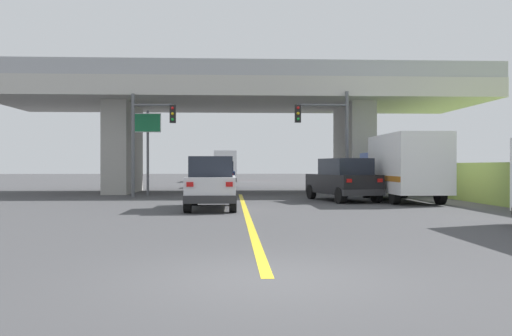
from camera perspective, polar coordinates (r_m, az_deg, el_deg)
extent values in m
plane|color=#424244|center=(34.24, -1.74, -2.57)|extent=(160.00, 160.00, 0.00)
cube|color=#B7B5AD|center=(34.48, -1.75, 7.51)|extent=(29.68, 9.74, 1.09)
cube|color=#A8A69F|center=(34.86, -13.77, 1.99)|extent=(1.46, 5.84, 5.50)
cube|color=#A8A69F|center=(35.09, 10.20, 1.98)|extent=(1.46, 5.84, 5.50)
cube|color=#9EA0A5|center=(29.96, -1.60, 10.55)|extent=(29.68, 0.20, 0.90)
cube|color=#9EA0A5|center=(39.29, -1.86, 8.08)|extent=(29.68, 0.20, 0.90)
cube|color=yellow|center=(19.85, -1.08, -4.59)|extent=(0.20, 23.60, 0.01)
cube|color=silver|center=(21.15, -4.65, -2.11)|extent=(1.81, 4.68, 0.90)
cube|color=#1E232D|center=(20.78, -4.68, 0.14)|extent=(1.59, 2.57, 0.76)
cube|color=#2D2D30|center=(18.88, -4.89, -3.33)|extent=(1.85, 0.20, 0.28)
cube|color=red|center=(18.83, -6.96, -1.72)|extent=(0.24, 0.06, 0.16)
cube|color=red|center=(18.77, -2.83, -1.73)|extent=(0.24, 0.06, 0.16)
cylinder|color=black|center=(23.00, -6.50, -3.04)|extent=(0.26, 0.72, 0.72)
cylinder|color=black|center=(22.95, -2.48, -3.05)|extent=(0.26, 0.72, 0.72)
cylinder|color=black|center=(19.44, -7.21, -3.64)|extent=(0.26, 0.72, 0.72)
cylinder|color=black|center=(19.38, -2.45, -3.65)|extent=(0.26, 0.72, 0.72)
cube|color=black|center=(26.16, 9.05, -1.66)|extent=(2.96, 4.91, 0.90)
cube|color=#1E232D|center=(25.83, 9.37, 0.16)|extent=(2.26, 2.85, 0.76)
cube|color=#2D2D30|center=(24.16, 11.28, -2.56)|extent=(2.00, 0.65, 0.28)
cube|color=red|center=(23.75, 9.78, -1.32)|extent=(0.25, 0.11, 0.16)
cube|color=red|center=(24.42, 12.90, -1.28)|extent=(0.25, 0.11, 0.16)
cylinder|color=black|center=(27.42, 5.84, -2.51)|extent=(0.42, 0.76, 0.72)
cylinder|color=black|center=(28.12, 9.19, -2.45)|extent=(0.42, 0.76, 0.72)
cylinder|color=black|center=(24.23, 8.88, -2.88)|extent=(0.42, 0.76, 0.72)
cylinder|color=black|center=(25.02, 12.57, -2.78)|extent=(0.42, 0.76, 0.72)
cube|color=navy|center=(29.21, 13.41, -0.31)|extent=(2.20, 2.00, 1.90)
cube|color=white|center=(25.72, 15.66, 0.45)|extent=(2.31, 5.31, 2.65)
cube|color=#B26619|center=(25.72, 15.66, -1.02)|extent=(2.33, 5.20, 0.24)
cylinder|color=black|center=(28.98, 11.51, -2.19)|extent=(0.30, 0.90, 0.90)
cylinder|color=black|center=(29.53, 15.27, -2.15)|extent=(0.30, 0.90, 0.90)
cylinder|color=black|center=(24.18, 14.40, -2.67)|extent=(0.30, 0.90, 0.90)
cylinder|color=black|center=(24.84, 18.82, -2.60)|extent=(0.30, 0.90, 0.90)
cube|color=navy|center=(42.07, -3.58, -0.95)|extent=(1.97, 4.26, 0.90)
cube|color=#1E232D|center=(41.74, -3.59, 0.18)|extent=(1.73, 2.34, 0.76)
cube|color=#2D2D30|center=(40.00, -3.63, -1.45)|extent=(2.01, 0.20, 0.28)
cube|color=red|center=(39.94, -4.69, -0.69)|extent=(0.24, 0.06, 0.16)
cube|color=red|center=(39.91, -2.57, -0.69)|extent=(0.24, 0.06, 0.16)
cylinder|color=black|center=(43.69, -4.70, -1.49)|extent=(0.26, 0.72, 0.72)
cylinder|color=black|center=(43.66, -2.38, -1.49)|extent=(0.26, 0.72, 0.72)
cylinder|color=black|center=(40.53, -4.86, -1.63)|extent=(0.26, 0.72, 0.72)
cylinder|color=black|center=(40.50, -2.36, -1.63)|extent=(0.26, 0.72, 0.72)
cylinder|color=#56595E|center=(29.86, 9.54, 2.51)|extent=(0.18, 0.18, 5.72)
cylinder|color=#56595E|center=(29.76, 7.00, 6.60)|extent=(2.68, 0.12, 0.12)
cube|color=black|center=(29.52, 4.42, 5.72)|extent=(0.32, 0.26, 0.96)
sphere|color=red|center=(29.40, 4.46, 6.33)|extent=(0.16, 0.16, 0.16)
sphere|color=gold|center=(29.37, 4.46, 5.75)|extent=(0.16, 0.16, 0.16)
sphere|color=green|center=(29.34, 4.46, 5.16)|extent=(0.16, 0.16, 0.16)
cylinder|color=#56595E|center=(29.62, -12.80, 2.33)|extent=(0.18, 0.18, 5.52)
cylinder|color=#56595E|center=(29.62, -10.79, 6.54)|extent=(2.11, 0.12, 0.12)
cube|color=black|center=(29.44, -8.74, 5.64)|extent=(0.32, 0.26, 0.96)
sphere|color=red|center=(29.32, -8.78, 6.25)|extent=(0.16, 0.16, 0.16)
sphere|color=gold|center=(29.29, -8.77, 5.66)|extent=(0.16, 0.16, 0.16)
sphere|color=green|center=(29.26, -8.77, 5.08)|extent=(0.16, 0.16, 0.16)
cylinder|color=#56595E|center=(31.37, -11.32, 1.57)|extent=(0.14, 0.14, 4.81)
cube|color=#197242|center=(31.40, -11.33, 4.69)|extent=(1.43, 0.08, 1.00)
cube|color=white|center=(31.39, -11.34, 4.69)|extent=(1.51, 0.04, 1.08)
cube|color=red|center=(61.31, -3.19, -0.03)|extent=(2.20, 2.00, 1.90)
cube|color=silver|center=(57.55, -3.23, 0.39)|extent=(2.31, 5.51, 2.78)
cube|color=#195999|center=(57.55, -3.23, -0.30)|extent=(2.33, 5.40, 0.24)
cylinder|color=black|center=(61.34, -4.13, -0.92)|extent=(0.30, 0.90, 0.90)
cylinder|color=black|center=(61.32, -2.26, -0.92)|extent=(0.30, 0.90, 0.90)
cylinder|color=black|center=(56.21, -4.26, -1.02)|extent=(0.30, 0.90, 0.90)
cylinder|color=black|center=(56.19, -2.22, -1.02)|extent=(0.30, 0.90, 0.90)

